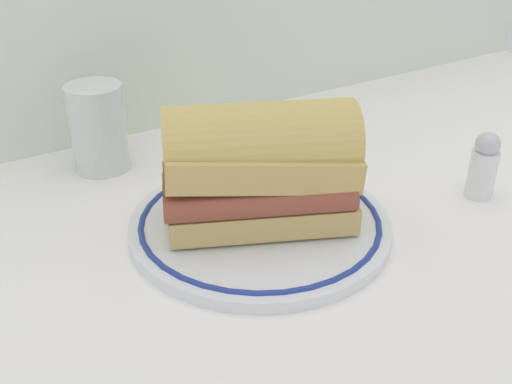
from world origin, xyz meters
name	(u,v)px	position (x,y,z in m)	size (l,w,h in m)	color
ground_plane	(266,235)	(0.00, 0.00, 0.00)	(1.50, 1.50, 0.00)	white
plate	(256,225)	(0.00, 0.01, 0.01)	(0.26, 0.26, 0.01)	white
sausage_sandwich	(256,166)	(0.00, 0.01, 0.07)	(0.20, 0.16, 0.12)	tan
drinking_glass	(99,134)	(-0.09, 0.23, 0.04)	(0.07, 0.07, 0.10)	silver
salt_shaker	(484,166)	(0.24, -0.06, 0.04)	(0.03, 0.03, 0.08)	white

